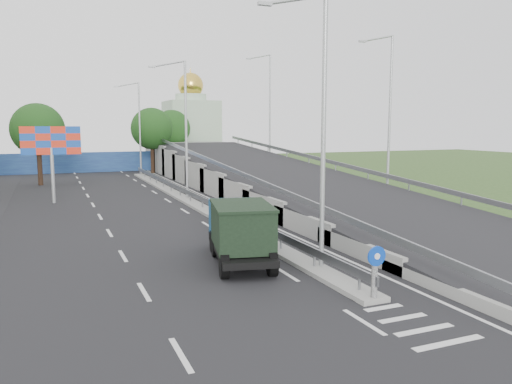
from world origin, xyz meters
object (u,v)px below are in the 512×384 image
lamp_post_mid (183,122)px  sign_bollard (375,272)px  billboard (51,145)px  dump_truck (239,228)px  lamp_post_far (138,123)px  church (191,127)px  lamp_post_near (319,119)px

lamp_post_mid → sign_bollard: bearing=-90.3°
billboard → dump_truck: billboard is taller
lamp_post_far → dump_truck: size_ratio=1.68×
sign_bollard → church: size_ratio=0.12×
lamp_post_mid → lamp_post_far: size_ratio=1.00×
sign_bollard → dump_truck: dump_truck is taller
lamp_post_near → church: bearing=79.6°
sign_bollard → billboard: size_ratio=0.30×
lamp_post_near → church: 54.90m
lamp_post_mid → billboard: 9.47m
lamp_post_near → dump_truck: bearing=133.4°
lamp_post_near → billboard: (-9.11, 22.00, -1.62)m
lamp_post_near → lamp_post_mid: size_ratio=1.00×
church → lamp_post_mid: bearing=-106.2°
lamp_post_mid → lamp_post_near: bearing=-90.0°
lamp_post_far → sign_bollard: bearing=-90.1°
sign_bollard → lamp_post_far: bearing=89.9°
lamp_post_mid → billboard: bearing=167.6°
lamp_post_near → billboard: size_ratio=1.83×
sign_bollard → lamp_post_mid: (0.11, 23.83, 4.77)m
billboard → dump_truck: (6.84, -19.60, -2.80)m
lamp_post_mid → dump_truck: lamp_post_mid is taller
billboard → dump_truck: 20.94m
lamp_post_far → church: (9.89, 14.00, -0.50)m
lamp_post_near → lamp_post_far: size_ratio=1.00×
church → billboard: size_ratio=2.51×
billboard → dump_truck: bearing=-70.8°
dump_truck → church: bearing=89.0°
sign_bollard → billboard: (-9.00, 25.83, 3.15)m
lamp_post_far → lamp_post_near: bearing=-90.0°
billboard → dump_truck: size_ratio=0.92×
lamp_post_mid → lamp_post_far: 20.00m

